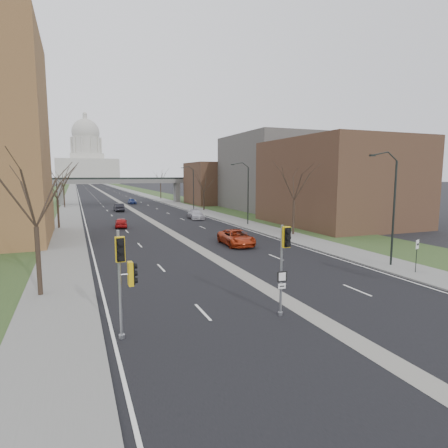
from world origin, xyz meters
TOP-DOWN VIEW (x-y plane):
  - ground at (0.00, 0.00)m, footprint 700.00×700.00m
  - road_surface at (0.00, 150.00)m, footprint 20.00×600.00m
  - median_strip at (0.00, 150.00)m, footprint 1.20×600.00m
  - sidewalk_right at (12.00, 150.00)m, footprint 4.00×600.00m
  - sidewalk_left at (-12.00, 150.00)m, footprint 4.00×600.00m
  - grass_verge_right at (18.00, 150.00)m, footprint 8.00×600.00m
  - grass_verge_left at (-18.00, 150.00)m, footprint 8.00×600.00m
  - commercial_block_near at (24.00, 28.00)m, footprint 16.00×20.00m
  - commercial_block_mid at (28.00, 52.00)m, footprint 18.00×22.00m
  - commercial_block_far at (22.00, 70.00)m, footprint 14.00×14.00m
  - pedestrian_bridge at (0.00, 80.00)m, footprint 34.00×3.00m
  - capitol at (0.00, 320.00)m, footprint 48.00×42.00m
  - streetlight_near at (10.99, 6.00)m, footprint 2.61×0.20m
  - streetlight_mid at (10.99, 32.00)m, footprint 2.61×0.20m
  - streetlight_far at (10.99, 58.00)m, footprint 2.61×0.20m
  - tree_left_a at (-13.00, 8.00)m, footprint 7.20×7.20m
  - tree_left_b at (-13.00, 38.00)m, footprint 6.75×6.75m
  - tree_left_c at (-13.00, 72.00)m, footprint 7.65×7.65m
  - tree_right_a at (13.00, 22.00)m, footprint 7.20×7.20m
  - tree_right_b at (13.00, 55.00)m, footprint 6.30×6.30m
  - tree_right_c at (13.00, 95.00)m, footprint 7.65×7.65m
  - signal_pole_left at (-9.08, 0.21)m, footprint 0.83×0.86m
  - signal_pole_median at (-1.48, -0.08)m, footprint 0.54×0.76m
  - speed_limit_sign at (11.64, 3.58)m, footprint 0.48×0.22m
  - car_left_near at (-5.21, 36.08)m, footprint 2.00×4.08m
  - car_left_far at (-2.95, 59.72)m, footprint 1.73×4.75m
  - car_right_near at (4.12, 18.54)m, footprint 2.88×5.73m
  - car_right_mid at (7.15, 41.83)m, footprint 2.36×5.18m
  - car_right_far at (2.12, 77.72)m, footprint 1.88×4.09m

SIDE VIEW (x-z plane):
  - ground at x=0.00m, z-range 0.00..0.00m
  - median_strip at x=0.00m, z-range -0.01..0.01m
  - road_surface at x=0.00m, z-range 0.00..0.01m
  - grass_verge_right at x=18.00m, z-range 0.00..0.10m
  - grass_verge_left at x=-18.00m, z-range 0.00..0.10m
  - sidewalk_right at x=12.00m, z-range 0.00..0.12m
  - sidewalk_left at x=-12.00m, z-range 0.00..0.12m
  - car_left_near at x=-5.21m, z-range 0.00..1.34m
  - car_right_far at x=2.12m, z-range 0.00..1.36m
  - car_right_mid at x=7.15m, z-range 0.00..1.47m
  - car_left_far at x=-2.95m, z-range 0.00..1.55m
  - car_right_near at x=4.12m, z-range 0.00..1.55m
  - speed_limit_sign at x=11.64m, z-range 0.56..2.93m
  - signal_pole_left at x=-9.08m, z-range 0.74..5.51m
  - signal_pole_median at x=-1.48m, z-range 0.91..5.54m
  - pedestrian_bridge at x=0.00m, z-range 1.62..8.07m
  - commercial_block_far at x=22.00m, z-range 0.00..10.00m
  - tree_right_b at x=13.00m, z-range 1.71..9.93m
  - commercial_block_near at x=24.00m, z-range 0.00..12.00m
  - tree_left_b at x=-13.00m, z-range 1.82..10.63m
  - tree_left_a at x=-13.00m, z-range 1.94..11.34m
  - tree_right_a at x=13.00m, z-range 1.94..11.34m
  - streetlight_near at x=10.99m, z-range 2.60..11.30m
  - streetlight_mid at x=10.99m, z-range 2.60..11.30m
  - streetlight_far at x=10.99m, z-range 2.60..11.30m
  - tree_left_c at x=-13.00m, z-range 2.05..12.04m
  - tree_right_c at x=13.00m, z-range 2.05..12.04m
  - commercial_block_mid at x=28.00m, z-range 0.00..15.00m
  - capitol at x=0.00m, z-range -9.28..46.47m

